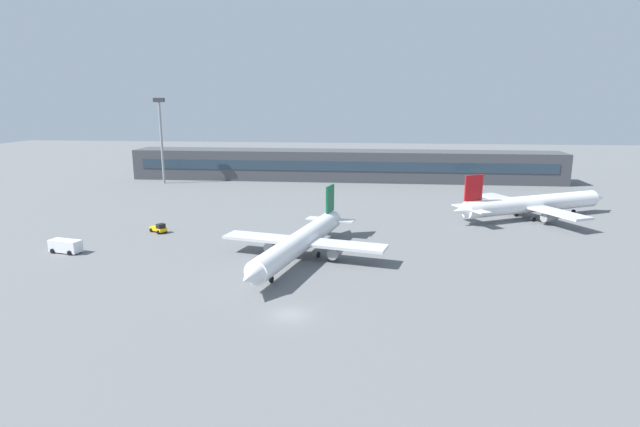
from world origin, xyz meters
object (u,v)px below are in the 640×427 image
baggage_tug_yellow (159,228)px  service_van_white (66,246)px  floodlight_tower_west (161,134)px  airplane_near (300,242)px  airplane_mid (534,204)px

baggage_tug_yellow → service_van_white: 16.89m
baggage_tug_yellow → floodlight_tower_west: bearing=111.7°
floodlight_tower_west → airplane_near: bearing=-53.8°
airplane_near → floodlight_tower_west: 86.34m
baggage_tug_yellow → floodlight_tower_west: 61.22m
airplane_mid → service_van_white: bearing=-157.8°
airplane_near → airplane_mid: (43.92, 33.18, 0.17)m
airplane_near → baggage_tug_yellow: (-28.40, 13.59, -2.03)m
baggage_tug_yellow → floodlight_tower_west: (-22.12, 55.47, 13.49)m
floodlight_tower_west → service_van_white: bearing=-79.8°
airplane_near → floodlight_tower_west: floodlight_tower_west is taller
baggage_tug_yellow → service_van_white: bearing=-124.8°
service_van_white → floodlight_tower_west: bearing=100.2°
baggage_tug_yellow → floodlight_tower_west: floodlight_tower_west is taller
airplane_mid → baggage_tug_yellow: 74.96m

